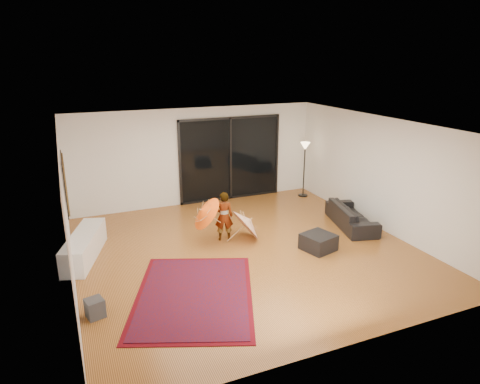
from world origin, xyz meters
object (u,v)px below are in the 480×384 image
media_console (84,246)px  ottoman (318,242)px  sofa (352,216)px  child (224,216)px

media_console → ottoman: size_ratio=3.05×
sofa → child: size_ratio=1.60×
media_console → sofa: (6.20, -0.72, 0.01)m
media_console → sofa: size_ratio=1.03×
ottoman → child: 2.17m
media_console → sofa: 6.24m
sofa → child: bearing=96.4°
child → sofa: bearing=-172.4°
child → ottoman: bearing=158.3°
child → media_console: bearing=10.3°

